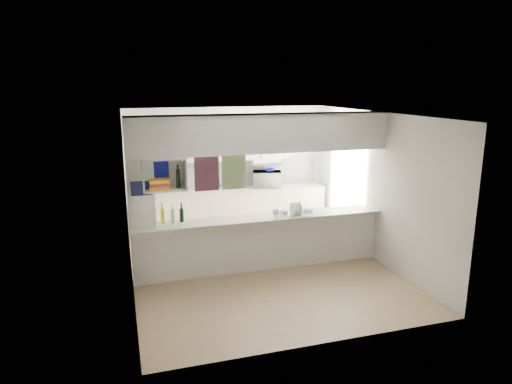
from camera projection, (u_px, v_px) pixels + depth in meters
name	position (u px, v px, depth m)	size (l,w,h in m)	color
floor	(261.00, 269.00, 7.74)	(4.80, 4.80, 0.00)	#A1855D
ceiling	(261.00, 114.00, 7.14)	(4.80, 4.80, 0.00)	white
wall_back	(227.00, 169.00, 9.67)	(4.20, 4.20, 0.00)	silver
wall_left	(128.00, 204.00, 6.85)	(4.80, 4.80, 0.00)	silver
wall_right	(375.00, 186.00, 8.03)	(4.80, 4.80, 0.00)	silver
servery_partition	(251.00, 173.00, 7.31)	(4.20, 0.50, 2.60)	silver
cubby_shelf	(163.00, 176.00, 6.84)	(0.65, 0.35, 0.50)	white
kitchen_run	(238.00, 193.00, 9.58)	(3.60, 0.63, 2.24)	beige
microwave	(267.00, 179.00, 9.69)	(0.60, 0.41, 0.33)	white
bowl	(269.00, 170.00, 9.64)	(0.22, 0.22, 0.05)	#0D1194
dish_rack	(298.00, 210.00, 7.63)	(0.43, 0.33, 0.23)	silver
cup	(276.00, 212.00, 7.55)	(0.12, 0.12, 0.10)	white
wine_bottles	(168.00, 216.00, 7.13)	(0.52, 0.15, 0.35)	black
plastic_tubs	(295.00, 212.00, 7.72)	(0.55, 0.22, 0.07)	silver
utensil_jar	(230.00, 186.00, 9.51)	(0.09, 0.09, 0.13)	black
knife_block	(229.00, 184.00, 9.53)	(0.11, 0.09, 0.22)	#56371D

